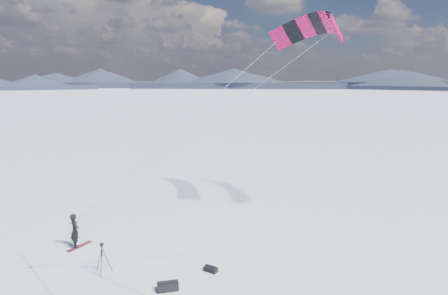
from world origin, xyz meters
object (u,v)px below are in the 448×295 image
object	(u,v)px
gear_bag_a	(168,286)
gear_bag_b	(211,269)
snowkiter	(76,247)
tripod	(102,254)
snowboard	(79,246)

from	to	relation	value
gear_bag_a	gear_bag_b	size ratio (longest dim) A/B	1.36
snowkiter	tripod	world-z (taller)	tripod
snowkiter	snowboard	distance (m)	0.15
snowkiter	gear_bag_a	size ratio (longest dim) A/B	2.04
gear_bag_a	gear_bag_b	xyz separation A→B (m)	(2.07, 0.93, -0.05)
snowkiter	tripod	size ratio (longest dim) A/B	1.28
snowkiter	snowboard	xyz separation A→B (m)	(0.15, 0.02, 0.02)
snowkiter	snowboard	world-z (taller)	snowkiter
snowboard	gear_bag_b	xyz separation A→B (m)	(5.87, -4.42, 0.10)
tripod	gear_bag_b	xyz separation A→B (m)	(4.64, -1.28, -0.80)
tripod	gear_bag_b	size ratio (longest dim) A/B	2.17
snowboard	gear_bag_b	world-z (taller)	gear_bag_b
tripod	gear_bag_b	world-z (taller)	tripod
snowkiter	gear_bag_a	bearing A→B (deg)	-160.45
snowboard	tripod	size ratio (longest dim) A/B	1.00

